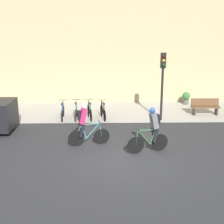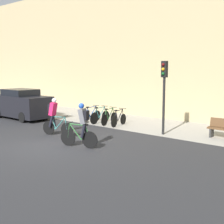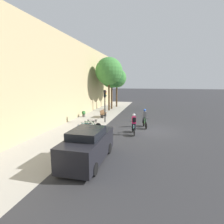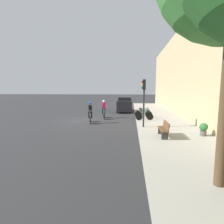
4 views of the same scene
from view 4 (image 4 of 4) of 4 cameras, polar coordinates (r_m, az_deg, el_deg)
The scene contains 13 objects.
ground at distance 15.72m, azimuth -8.73°, elevation -2.88°, with size 200.00×200.00×0.00m, color #2B2B2D.
kerb_strip at distance 15.43m, azimuth 16.31°, elevation -3.26°, with size 44.00×4.50×0.01m, color #A39E93.
building_facade at distance 15.96m, azimuth 26.21°, elevation 13.23°, with size 44.00×0.60×9.20m, color tan.
cyclist_pink at distance 16.90m, azimuth -2.70°, elevation 1.13°, with size 1.68×0.59×1.77m.
cyclist_grey at distance 14.46m, azimuth -7.15°, elevation 0.07°, with size 1.63×0.61×1.78m.
parked_bike_0 at distance 18.19m, azimuth 10.11°, elevation -0.33°, with size 0.46×1.66×0.94m.
parked_bike_1 at distance 17.49m, azimuth 10.26°, elevation -0.58°, with size 0.46×1.69×0.97m.
parked_bike_2 at distance 16.80m, azimuth 10.42°, elevation -0.94°, with size 0.47×1.63×0.95m.
parked_bike_3 at distance 16.10m, azimuth 10.60°, elevation -1.31°, with size 0.46×1.60×0.94m.
traffic_light_pole at distance 12.89m, azimuth 10.35°, elevation 5.71°, with size 0.26×0.30×3.48m.
bench at distance 10.65m, azimuth 16.57°, elevation -5.32°, with size 1.56×0.44×0.89m.
parked_car at distance 22.24m, azimuth 4.22°, elevation 2.43°, with size 4.30×1.84×1.85m.
potted_plant at distance 11.75m, azimuth 27.71°, elevation -4.84°, with size 0.48×0.48×0.78m.
Camera 4 is at (14.95, 4.05, 2.70)m, focal length 28.00 mm.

